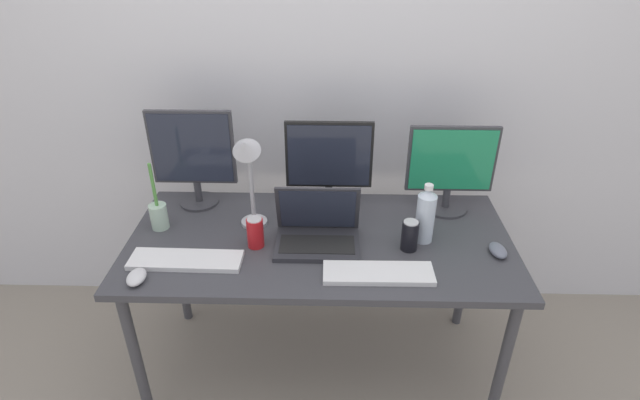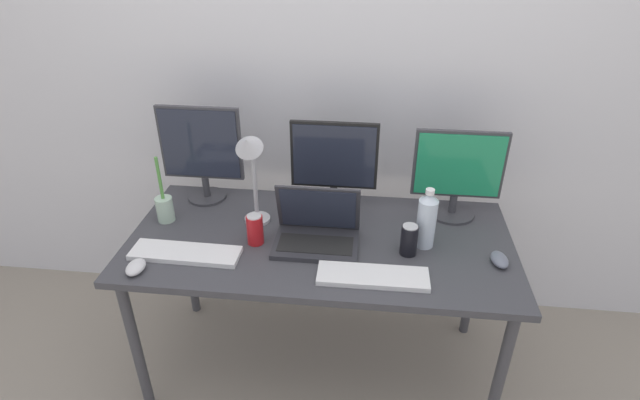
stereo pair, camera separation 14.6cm
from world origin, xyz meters
name	(u,v)px [view 1 (the left image)]	position (x,y,z in m)	size (l,w,h in m)	color
ground_plane	(320,365)	(0.00, 0.00, 0.00)	(16.00, 16.00, 0.00)	gray
wall_back	(323,63)	(0.00, 0.59, 1.30)	(7.00, 0.08, 2.60)	silver
work_desk	(320,251)	(0.00, 0.00, 0.67)	(1.56, 0.74, 0.74)	#424247
monitor_left	(193,155)	(-0.56, 0.27, 0.98)	(0.37, 0.17, 0.44)	#38383D
monitor_center	(329,163)	(0.03, 0.25, 0.96)	(0.37, 0.19, 0.41)	black
monitor_right	(451,167)	(0.55, 0.25, 0.95)	(0.38, 0.19, 0.39)	#38383D
laptop_silver	(317,231)	(-0.01, -0.03, 0.80)	(0.33, 0.23, 0.24)	#2D2D33
keyboard_main	(186,260)	(-0.50, -0.17, 0.75)	(0.42, 0.12, 0.02)	white
keyboard_aux	(378,273)	(0.22, -0.24, 0.75)	(0.40, 0.13, 0.02)	white
mouse_by_keyboard	(498,250)	(0.69, -0.09, 0.76)	(0.06, 0.10, 0.04)	slate
mouse_by_laptop	(136,277)	(-0.65, -0.29, 0.76)	(0.07, 0.10, 0.04)	silver
water_bottle	(425,215)	(0.42, 0.00, 0.86)	(0.08, 0.08, 0.25)	silver
soda_can_near_keyboard	(410,235)	(0.35, -0.06, 0.80)	(0.07, 0.07, 0.13)	black
soda_can_by_laptop	(255,232)	(-0.25, -0.06, 0.80)	(0.07, 0.07, 0.13)	red
bamboo_vase	(159,215)	(-0.67, 0.06, 0.80)	(0.07, 0.07, 0.30)	#B2D1B7
desk_lamp	(248,165)	(-0.28, 0.06, 1.04)	(0.11, 0.18, 0.44)	#B7B7BC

